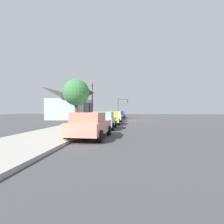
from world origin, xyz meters
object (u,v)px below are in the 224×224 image
car_seafoam (104,120)px  shade_tree (76,92)px  car_silver (121,114)px  car_coral (90,125)px  car_olive (116,115)px  fire_hydrant_red (95,122)px  car_ivory (115,116)px  traffic_light_main (122,104)px  car_mustard (112,118)px  utility_pole_wooden (92,100)px  car_navy (119,115)px

car_seafoam → shade_tree: (11.99, 6.35, 3.85)m
car_silver → car_seafoam: bearing=-177.0°
car_coral → car_olive: bearing=3.3°
car_coral → fire_hydrant_red: 8.73m
car_silver → fire_hydrant_red: (-25.67, 1.54, -0.32)m
fire_hydrant_red → car_ivory: bearing=-10.8°
car_coral → car_olive: 22.66m
car_silver → traffic_light_main: size_ratio=0.95×
traffic_light_main → car_mustard: bearing=179.9°
car_mustard → car_silver: bearing=-3.3°
car_mustard → utility_pole_wooden: (14.70, 5.60, 3.11)m
car_ivory → car_navy: same height
car_silver → traffic_light_main: 4.80m
car_ivory → car_olive: size_ratio=1.03×
car_ivory → shade_tree: bearing=82.1°
utility_pole_wooden → fire_hydrant_red: (-17.21, -4.00, -3.43)m
car_ivory → traffic_light_main: bearing=-2.5°
car_mustard → utility_pole_wooden: utility_pole_wooden is taller
traffic_light_main → shade_tree: bearing=162.4°
car_navy → fire_hydrant_red: car_navy is taller
car_seafoam → shade_tree: 14.10m
car_navy → fire_hydrant_red: size_ratio=6.21×
car_mustard → car_ivory: size_ratio=1.01×
car_mustard → shade_tree: bearing=41.8°
traffic_light_main → fire_hydrant_red: traffic_light_main is taller
car_coral → car_navy: same height
car_seafoam → utility_pole_wooden: size_ratio=0.59×
car_navy → car_silver: (5.76, 0.00, 0.00)m
car_silver → fire_hydrant_red: bearing=179.8°
car_seafoam → traffic_light_main: bearing=-0.1°
traffic_light_main → car_coral: bearing=179.6°
shade_tree → traffic_light_main: 21.74m
car_olive → shade_tree: (-5.09, 6.22, 3.85)m
car_ivory → utility_pole_wooden: (8.88, 5.59, 3.11)m
car_mustard → car_olive: same height
car_olive → shade_tree: 8.91m
car_coral → utility_pole_wooden: size_ratio=0.60×
car_silver → shade_tree: 18.32m
fire_hydrant_red → car_olive: bearing=-5.4°
car_olive → fire_hydrant_red: car_olive is taller
car_olive → car_silver: bearing=-3.7°
car_seafoam → car_ivory: same height
car_navy → car_silver: bearing=-3.0°
fire_hydrant_red → utility_pole_wooden: bearing=13.1°
shade_tree → car_mustard: bearing=-134.8°
shade_tree → car_ivory: bearing=-95.5°
car_mustard → car_silver: (23.16, 0.06, -0.00)m
car_seafoam → utility_pole_wooden: utility_pole_wooden is taller
car_ivory → utility_pole_wooden: size_ratio=0.64×
car_coral → car_seafoam: (5.58, -0.06, -0.00)m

